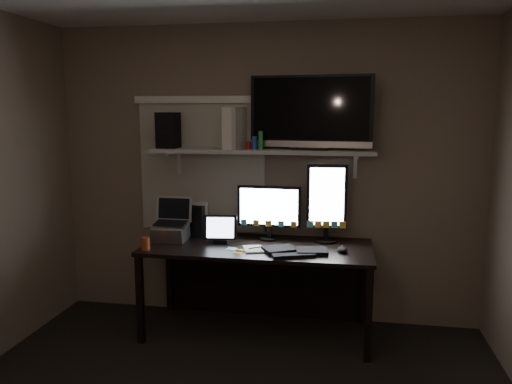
% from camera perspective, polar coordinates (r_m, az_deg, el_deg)
% --- Properties ---
extents(back_wall, '(3.60, 0.00, 3.60)m').
position_cam_1_polar(back_wall, '(4.24, 1.04, 2.00)').
color(back_wall, '#736052').
rests_on(back_wall, floor).
extents(window_blinds, '(1.10, 0.02, 1.10)m').
position_cam_1_polar(window_blinds, '(4.34, -6.20, 2.78)').
color(window_blinds, beige).
rests_on(window_blinds, back_wall).
extents(desk, '(1.80, 0.75, 0.73)m').
position_cam_1_polar(desk, '(4.14, 0.47, -8.05)').
color(desk, black).
rests_on(desk, floor).
extents(wall_shelf, '(1.80, 0.35, 0.03)m').
position_cam_1_polar(wall_shelf, '(4.04, 0.66, 4.71)').
color(wall_shelf, '#AAABA6').
rests_on(wall_shelf, back_wall).
extents(monitor_landscape, '(0.52, 0.07, 0.46)m').
position_cam_1_polar(monitor_landscape, '(4.11, 1.49, -2.34)').
color(monitor_landscape, black).
rests_on(monitor_landscape, desk).
extents(monitor_portrait, '(0.33, 0.08, 0.65)m').
position_cam_1_polar(monitor_portrait, '(4.06, 8.08, -1.24)').
color(monitor_portrait, black).
rests_on(monitor_portrait, desk).
extents(keyboard, '(0.52, 0.34, 0.03)m').
position_cam_1_polar(keyboard, '(3.80, 4.53, -6.67)').
color(keyboard, black).
rests_on(keyboard, desk).
extents(mouse, '(0.10, 0.13, 0.04)m').
position_cam_1_polar(mouse, '(3.85, 9.83, -6.49)').
color(mouse, black).
rests_on(mouse, desk).
extents(notepad, '(0.20, 0.23, 0.01)m').
position_cam_1_polar(notepad, '(3.85, -0.29, -6.55)').
color(notepad, silver).
rests_on(notepad, desk).
extents(tablet, '(0.28, 0.14, 0.23)m').
position_cam_1_polar(tablet, '(4.03, -4.05, -4.25)').
color(tablet, black).
rests_on(tablet, desk).
extents(file_sorter, '(0.24, 0.15, 0.29)m').
position_cam_1_polar(file_sorter, '(4.29, -7.19, -3.07)').
color(file_sorter, black).
rests_on(file_sorter, desk).
extents(laptop, '(0.31, 0.25, 0.34)m').
position_cam_1_polar(laptop, '(4.14, -9.79, -3.20)').
color(laptop, silver).
rests_on(laptop, desk).
extents(cup, '(0.07, 0.07, 0.10)m').
position_cam_1_polar(cup, '(3.94, -12.51, -5.76)').
color(cup, '#983F1B').
rests_on(cup, desk).
extents(sticky_notes, '(0.33, 0.25, 0.00)m').
position_cam_1_polar(sticky_notes, '(3.89, -2.37, -6.48)').
color(sticky_notes, yellow).
rests_on(sticky_notes, desk).
extents(tv, '(0.98, 0.28, 0.58)m').
position_cam_1_polar(tv, '(4.00, 6.29, 9.00)').
color(tv, black).
rests_on(tv, wall_shelf).
extents(game_console, '(0.16, 0.29, 0.33)m').
position_cam_1_polar(game_console, '(4.10, -2.46, 7.31)').
color(game_console, silver).
rests_on(game_console, wall_shelf).
extents(speaker, '(0.16, 0.20, 0.29)m').
position_cam_1_polar(speaker, '(4.23, -9.99, 6.97)').
color(speaker, black).
rests_on(speaker, wall_shelf).
extents(bottles, '(0.24, 0.08, 0.15)m').
position_cam_1_polar(bottles, '(4.02, -0.17, 5.98)').
color(bottles, '#A50F0C').
rests_on(bottles, wall_shelf).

